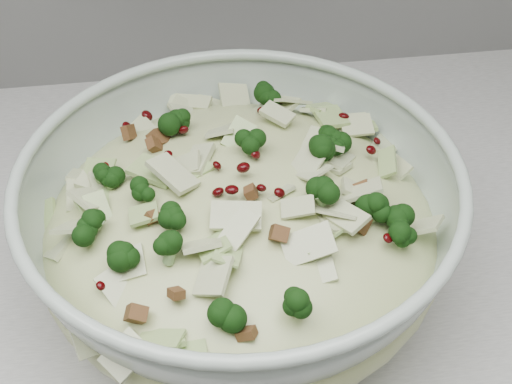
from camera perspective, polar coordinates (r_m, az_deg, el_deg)
The scene contains 2 objects.
mixing_bowl at distance 0.62m, azimuth -1.23°, elevation -3.11°, with size 0.42×0.42×0.15m.
salad at distance 0.60m, azimuth -1.27°, elevation -1.51°, with size 0.35×0.35×0.15m.
Camera 1 is at (-0.20, 1.17, 1.42)m, focal length 50.00 mm.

